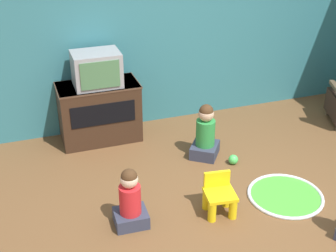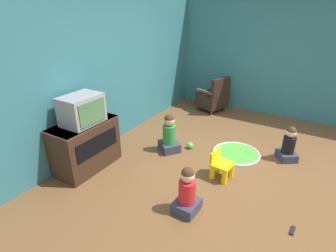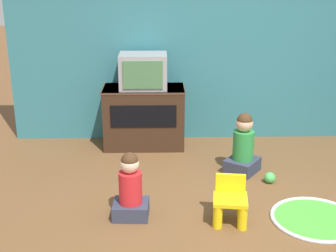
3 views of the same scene
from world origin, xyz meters
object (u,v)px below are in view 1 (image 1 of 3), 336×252
(television, at_px, (97,69))
(child_watching_right, at_px, (130,201))
(yellow_kid_chair, at_px, (219,197))
(tv_cabinet, at_px, (99,111))
(toy_ball, at_px, (233,160))
(child_watching_left, at_px, (205,134))

(television, relative_size, child_watching_right, 0.91)
(yellow_kid_chair, distance_m, child_watching_right, 0.92)
(child_watching_right, bearing_deg, tv_cabinet, 90.03)
(yellow_kid_chair, xyz_separation_m, toy_ball, (0.56, 0.80, -0.12))
(television, distance_m, child_watching_right, 1.95)
(child_watching_right, xyz_separation_m, toy_ball, (1.47, 0.69, -0.22))
(tv_cabinet, bearing_deg, child_watching_left, -36.90)
(tv_cabinet, xyz_separation_m, child_watching_right, (-0.08, -1.84, -0.12))
(tv_cabinet, bearing_deg, child_watching_right, -92.46)
(tv_cabinet, height_order, child_watching_left, tv_cabinet)
(television, xyz_separation_m, child_watching_left, (1.14, -0.83, -0.69))
(toy_ball, bearing_deg, television, 141.10)
(child_watching_left, distance_m, child_watching_right, 1.56)
(tv_cabinet, xyz_separation_m, yellow_kid_chair, (0.83, -1.95, -0.22))
(child_watching_right, bearing_deg, yellow_kid_chair, -4.44)
(yellow_kid_chair, bearing_deg, tv_cabinet, 120.50)
(child_watching_left, bearing_deg, tv_cabinet, 89.23)
(television, bearing_deg, tv_cabinet, 90.00)
(tv_cabinet, distance_m, television, 0.60)
(child_watching_left, bearing_deg, yellow_kid_chair, -159.42)
(tv_cabinet, relative_size, child_watching_left, 1.48)
(yellow_kid_chair, height_order, child_watching_right, child_watching_right)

